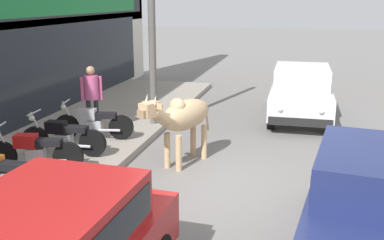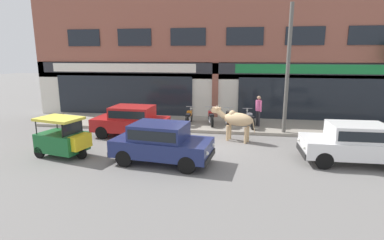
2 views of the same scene
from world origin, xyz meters
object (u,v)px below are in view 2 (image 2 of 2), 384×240
(motorcycle_1, at_px, (211,117))
(motorcycle_3, at_px, (250,119))
(auto_rickshaw, at_px, (63,140))
(pedestrian, at_px, (258,108))
(cow, at_px, (236,119))
(motorcycle_2, at_px, (228,118))
(motorcycle_0, at_px, (189,117))
(car_1, at_px, (132,120))
(utility_pole, at_px, (288,70))
(car_0, at_px, (355,142))
(car_2, at_px, (161,141))

(motorcycle_1, relative_size, motorcycle_3, 1.00)
(auto_rickshaw, height_order, pedestrian, pedestrian)
(cow, xyz_separation_m, motorcycle_1, (-1.37, 2.48, -0.47))
(motorcycle_2, bearing_deg, pedestrian, 3.41)
(motorcycle_0, xyz_separation_m, motorcycle_2, (2.11, 0.05, 0.00))
(auto_rickshaw, relative_size, motorcycle_3, 1.19)
(car_1, relative_size, utility_pole, 0.61)
(motorcycle_0, height_order, motorcycle_2, same)
(motorcycle_2, bearing_deg, motorcycle_0, -178.60)
(motorcycle_0, bearing_deg, motorcycle_2, 1.40)
(motorcycle_0, bearing_deg, car_1, -135.80)
(car_1, relative_size, auto_rickshaw, 1.72)
(utility_pole, bearing_deg, car_1, -169.41)
(auto_rickshaw, bearing_deg, car_1, 63.86)
(cow, height_order, pedestrian, pedestrian)
(cow, bearing_deg, pedestrian, 65.86)
(motorcycle_0, bearing_deg, cow, -42.97)
(cow, bearing_deg, car_1, 179.43)
(car_0, bearing_deg, car_2, -171.56)
(car_1, height_order, pedestrian, pedestrian)
(car_0, height_order, car_1, same)
(cow, xyz_separation_m, motorcycle_3, (0.69, 2.30, -0.47))
(pedestrian, distance_m, utility_pole, 2.58)
(motorcycle_1, xyz_separation_m, motorcycle_3, (2.06, -0.19, 0.00))
(car_2, bearing_deg, utility_pole, 43.37)
(car_2, distance_m, motorcycle_3, 6.45)
(car_2, xyz_separation_m, motorcycle_0, (0.06, 5.61, -0.28))
(auto_rickshaw, distance_m, motorcycle_0, 6.78)
(motorcycle_3, bearing_deg, utility_pole, -28.94)
(utility_pole, bearing_deg, motorcycle_0, 168.73)
(car_0, xyz_separation_m, motorcycle_3, (-3.54, 4.52, -0.28))
(car_2, bearing_deg, motorcycle_1, 77.80)
(utility_pole, bearing_deg, auto_rickshaw, -152.71)
(auto_rickshaw, distance_m, utility_pole, 10.21)
(cow, height_order, motorcycle_2, cow)
(car_2, distance_m, motorcycle_0, 5.62)
(car_0, bearing_deg, motorcycle_3, 128.08)
(motorcycle_0, distance_m, motorcycle_1, 1.18)
(cow, bearing_deg, car_0, -27.73)
(cow, relative_size, motorcycle_1, 1.13)
(car_1, distance_m, motorcycle_0, 3.34)
(cow, distance_m, pedestrian, 2.76)
(car_1, bearing_deg, auto_rickshaw, -116.14)
(car_1, bearing_deg, motorcycle_0, 44.20)
(auto_rickshaw, relative_size, motorcycle_0, 1.18)
(motorcycle_2, xyz_separation_m, pedestrian, (1.56, 0.09, 0.60))
(motorcycle_1, bearing_deg, pedestrian, 0.73)
(car_1, height_order, motorcycle_1, car_1)
(car_1, xyz_separation_m, pedestrian, (6.05, 2.46, 0.32))
(motorcycle_2, height_order, utility_pole, utility_pole)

